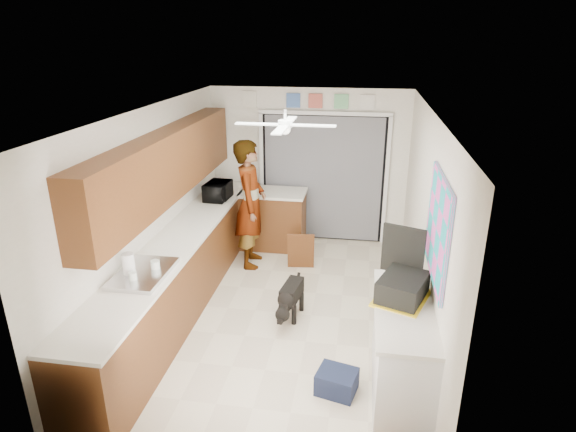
{
  "coord_description": "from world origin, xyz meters",
  "views": [
    {
      "loc": [
        0.89,
        -5.13,
        3.27
      ],
      "look_at": [
        0.0,
        0.4,
        1.15
      ],
      "focal_mm": 30.0,
      "sensor_mm": 36.0,
      "label": 1
    }
  ],
  "objects_px": {
    "microwave": "(218,191)",
    "navy_crate": "(337,382)",
    "man": "(250,204)",
    "suitcase": "(403,287)",
    "dog": "(292,298)",
    "paper_towel_roll": "(129,266)"
  },
  "relations": [
    {
      "from": "microwave",
      "to": "navy_crate",
      "type": "xyz_separation_m",
      "value": [
        2.0,
        -2.8,
        -0.96
      ]
    },
    {
      "from": "microwave",
      "to": "man",
      "type": "distance_m",
      "value": 0.58
    },
    {
      "from": "microwave",
      "to": "suitcase",
      "type": "height_order",
      "value": "microwave"
    },
    {
      "from": "dog",
      "to": "microwave",
      "type": "bearing_deg",
      "value": 140.49
    },
    {
      "from": "suitcase",
      "to": "paper_towel_roll",
      "type": "bearing_deg",
      "value": -158.67
    },
    {
      "from": "paper_towel_roll",
      "to": "dog",
      "type": "bearing_deg",
      "value": 33.67
    },
    {
      "from": "microwave",
      "to": "man",
      "type": "height_order",
      "value": "man"
    },
    {
      "from": "suitcase",
      "to": "dog",
      "type": "distance_m",
      "value": 1.75
    },
    {
      "from": "paper_towel_roll",
      "to": "navy_crate",
      "type": "distance_m",
      "value": 2.37
    },
    {
      "from": "microwave",
      "to": "dog",
      "type": "height_order",
      "value": "microwave"
    },
    {
      "from": "suitcase",
      "to": "microwave",
      "type": "bearing_deg",
      "value": 156.27
    },
    {
      "from": "microwave",
      "to": "suitcase",
      "type": "xyz_separation_m",
      "value": [
        2.56,
        -2.52,
        -0.02
      ]
    },
    {
      "from": "paper_towel_roll",
      "to": "dog",
      "type": "xyz_separation_m",
      "value": [
        1.52,
        1.01,
        -0.82
      ]
    },
    {
      "from": "suitcase",
      "to": "man",
      "type": "xyz_separation_m",
      "value": [
        -2.02,
        2.35,
        -0.1
      ]
    },
    {
      "from": "paper_towel_roll",
      "to": "dog",
      "type": "height_order",
      "value": "paper_towel_roll"
    },
    {
      "from": "suitcase",
      "to": "dog",
      "type": "bearing_deg",
      "value": 161.36
    },
    {
      "from": "man",
      "to": "dog",
      "type": "height_order",
      "value": "man"
    },
    {
      "from": "paper_towel_roll",
      "to": "suitcase",
      "type": "bearing_deg",
      "value": 0.48
    },
    {
      "from": "microwave",
      "to": "man",
      "type": "bearing_deg",
      "value": -104.18
    },
    {
      "from": "navy_crate",
      "to": "paper_towel_roll",
      "type": "bearing_deg",
      "value": 173.39
    },
    {
      "from": "man",
      "to": "dog",
      "type": "xyz_separation_m",
      "value": [
        0.82,
        -1.36,
        -0.7
      ]
    },
    {
      "from": "microwave",
      "to": "dog",
      "type": "bearing_deg",
      "value": -134.55
    }
  ]
}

